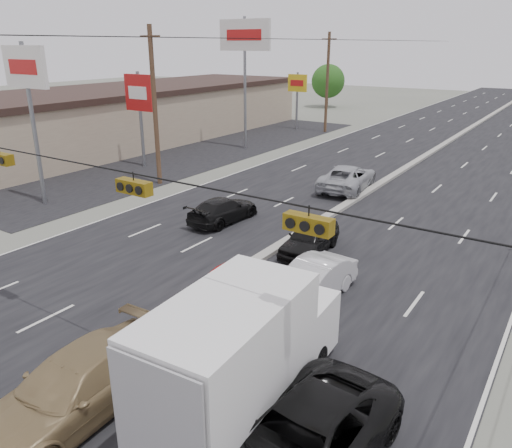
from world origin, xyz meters
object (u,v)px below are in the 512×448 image
(black_suv, at_px, (302,443))
(queue_car_b, at_px, (312,282))
(utility_pole_left_b, at_px, (155,106))
(pole_sign_far, at_px, (297,88))
(pole_sign_near, at_px, (27,80))
(oncoming_far, at_px, (347,178))
(oncoming_near, at_px, (223,210))
(tan_sedan, at_px, (76,387))
(red_sedan, at_px, (230,291))
(queue_car_a, at_px, (310,238))
(pole_sign_billboard, at_px, (245,44))
(pole_sign_mid, at_px, (139,98))
(box_truck, at_px, (243,351))
(tree_left_far, at_px, (328,81))
(utility_pole_left_c, at_px, (327,82))

(black_suv, relative_size, queue_car_b, 1.29)
(utility_pole_left_b, xyz_separation_m, pole_sign_far, (-3.50, 25.00, -0.70))
(pole_sign_near, bearing_deg, oncoming_far, 42.76)
(oncoming_near, distance_m, oncoming_far, 9.75)
(pole_sign_far, relative_size, tan_sedan, 1.07)
(red_sedan, bearing_deg, utility_pole_left_b, 147.10)
(utility_pole_left_b, height_order, pole_sign_far, utility_pole_left_b)
(black_suv, xyz_separation_m, oncoming_near, (-11.33, 12.15, -0.14))
(pole_sign_far, bearing_deg, queue_car_a, -59.80)
(queue_car_a, bearing_deg, pole_sign_billboard, 127.67)
(oncoming_near, bearing_deg, pole_sign_mid, -25.61)
(pole_sign_far, relative_size, black_suv, 1.06)
(box_truck, xyz_separation_m, oncoming_near, (-9.13, 11.22, -1.12))
(pole_sign_far, relative_size, box_truck, 0.87)
(queue_car_b, bearing_deg, tree_left_far, 120.09)
(pole_sign_near, xyz_separation_m, box_truck, (19.80, -7.94, -5.26))
(pole_sign_near, distance_m, pole_sign_billboard, 20.09)
(tan_sedan, relative_size, oncoming_far, 0.98)
(utility_pole_left_c, distance_m, box_truck, 43.66)
(red_sedan, height_order, queue_car_a, queue_car_a)
(red_sedan, bearing_deg, utility_pole_left_c, 116.38)
(pole_sign_billboard, xyz_separation_m, pole_sign_far, (-1.50, 12.00, -4.46))
(pole_sign_near, relative_size, pole_sign_billboard, 0.82)
(box_truck, distance_m, oncoming_far, 21.46)
(tree_left_far, xyz_separation_m, oncoming_near, (17.67, -48.72, -3.07))
(pole_sign_far, bearing_deg, pole_sign_billboard, -82.87)
(pole_sign_billboard, relative_size, box_truck, 1.59)
(utility_pole_left_b, xyz_separation_m, oncoming_near, (8.17, -3.72, -4.46))
(box_truck, height_order, oncoming_far, box_truck)
(pole_sign_mid, bearing_deg, red_sedan, -37.07)
(tree_left_far, bearing_deg, red_sedan, -67.29)
(red_sedan, xyz_separation_m, oncoming_near, (-5.73, 7.18, -0.04))
(utility_pole_left_b, xyz_separation_m, tree_left_far, (-9.50, 45.00, -1.39))
(utility_pole_left_c, height_order, box_truck, utility_pole_left_c)
(pole_sign_billboard, bearing_deg, oncoming_far, -29.54)
(utility_pole_left_b, height_order, oncoming_far, utility_pole_left_b)
(pole_sign_mid, distance_m, tree_left_far, 42.32)
(tree_left_far, xyz_separation_m, queue_car_b, (25.50, -53.74, -3.00))
(black_suv, bearing_deg, utility_pole_left_b, 145.15)
(pole_sign_far, relative_size, oncoming_far, 1.05)
(tree_left_far, relative_size, tan_sedan, 1.09)
(tan_sedan, xyz_separation_m, oncoming_far, (-2.80, 22.95, -0.02))
(tree_left_far, bearing_deg, pole_sign_near, -82.33)
(box_truck, height_order, oncoming_near, box_truck)
(box_truck, bearing_deg, queue_car_a, 105.22)
(black_suv, bearing_deg, tan_sedan, -160.68)
(pole_sign_near, xyz_separation_m, tan_sedan, (16.40, -10.37, -6.21))
(pole_sign_billboard, xyz_separation_m, tree_left_far, (-7.50, 32.00, -5.15))
(utility_pole_left_c, relative_size, pole_sign_near, 1.11)
(utility_pole_left_b, relative_size, pole_sign_mid, 1.43)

